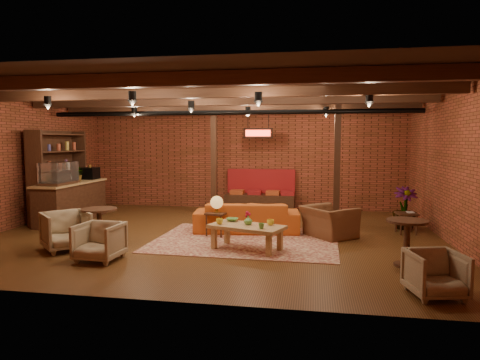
% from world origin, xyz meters
% --- Properties ---
extents(floor, '(10.00, 10.00, 0.00)m').
position_xyz_m(floor, '(0.00, 0.00, 0.00)').
color(floor, '#35210D').
rests_on(floor, ground).
extents(ceiling, '(10.00, 8.00, 0.02)m').
position_xyz_m(ceiling, '(0.00, 0.00, 3.20)').
color(ceiling, black).
rests_on(ceiling, wall_back).
extents(wall_back, '(10.00, 0.02, 3.20)m').
position_xyz_m(wall_back, '(0.00, 4.00, 1.60)').
color(wall_back, brown).
rests_on(wall_back, ground).
extents(wall_front, '(10.00, 0.02, 3.20)m').
position_xyz_m(wall_front, '(0.00, -4.00, 1.60)').
color(wall_front, brown).
rests_on(wall_front, ground).
extents(wall_left, '(0.02, 8.00, 3.20)m').
position_xyz_m(wall_left, '(-5.00, 0.00, 1.60)').
color(wall_left, brown).
rests_on(wall_left, ground).
extents(wall_right, '(0.02, 8.00, 3.20)m').
position_xyz_m(wall_right, '(5.00, 0.00, 1.60)').
color(wall_right, brown).
rests_on(wall_right, ground).
extents(ceiling_beams, '(9.80, 6.40, 0.22)m').
position_xyz_m(ceiling_beams, '(0.00, 0.00, 3.08)').
color(ceiling_beams, black).
rests_on(ceiling_beams, ceiling).
extents(ceiling_pipe, '(9.60, 0.12, 0.12)m').
position_xyz_m(ceiling_pipe, '(0.00, 1.60, 2.85)').
color(ceiling_pipe, black).
rests_on(ceiling_pipe, ceiling).
extents(post_left, '(0.16, 0.16, 3.20)m').
position_xyz_m(post_left, '(-0.60, 2.60, 1.60)').
color(post_left, black).
rests_on(post_left, ground).
extents(post_right, '(0.16, 0.16, 3.20)m').
position_xyz_m(post_right, '(2.80, 2.00, 1.60)').
color(post_right, black).
rests_on(post_right, ground).
extents(service_counter, '(0.80, 2.50, 1.60)m').
position_xyz_m(service_counter, '(-4.10, 1.00, 0.80)').
color(service_counter, black).
rests_on(service_counter, ground).
extents(plant_counter, '(0.35, 0.39, 0.30)m').
position_xyz_m(plant_counter, '(-4.00, 1.20, 1.22)').
color(plant_counter, '#337F33').
rests_on(plant_counter, service_counter).
extents(shelving_hutch, '(0.52, 2.00, 2.40)m').
position_xyz_m(shelving_hutch, '(-4.50, 1.10, 1.20)').
color(shelving_hutch, black).
rests_on(shelving_hutch, ground).
extents(banquette, '(2.10, 0.70, 1.00)m').
position_xyz_m(banquette, '(0.60, 3.55, 0.50)').
color(banquette, maroon).
rests_on(banquette, ground).
extents(service_sign, '(0.86, 0.06, 0.30)m').
position_xyz_m(service_sign, '(0.60, 3.10, 2.35)').
color(service_sign, '#FF3619').
rests_on(service_sign, ceiling).
extents(ceiling_spotlights, '(6.40, 4.40, 0.28)m').
position_xyz_m(ceiling_spotlights, '(0.00, 0.00, 2.86)').
color(ceiling_spotlights, black).
rests_on(ceiling_spotlights, ceiling).
extents(rug, '(3.93, 3.05, 0.01)m').
position_xyz_m(rug, '(0.80, -0.38, 0.01)').
color(rug, maroon).
rests_on(rug, floor).
extents(sofa, '(2.52, 1.23, 0.71)m').
position_xyz_m(sofa, '(0.68, 0.50, 0.35)').
color(sofa, '#B04B18').
rests_on(sofa, floor).
extents(coffee_table, '(1.59, 1.14, 0.74)m').
position_xyz_m(coffee_table, '(0.93, -1.15, 0.44)').
color(coffee_table, olive).
rests_on(coffee_table, floor).
extents(side_table_lamp, '(0.50, 0.50, 0.91)m').
position_xyz_m(side_table_lamp, '(0.08, -0.05, 0.69)').
color(side_table_lamp, black).
rests_on(side_table_lamp, floor).
extents(round_table_left, '(0.72, 0.72, 0.75)m').
position_xyz_m(round_table_left, '(-2.11, -1.25, 0.51)').
color(round_table_left, black).
rests_on(round_table_left, floor).
extents(armchair_a, '(1.11, 1.11, 0.84)m').
position_xyz_m(armchair_a, '(-2.55, -1.75, 0.42)').
color(armchair_a, beige).
rests_on(armchair_a, floor).
extents(armchair_b, '(0.77, 0.73, 0.75)m').
position_xyz_m(armchair_b, '(-1.54, -2.34, 0.38)').
color(armchair_b, beige).
rests_on(armchair_b, floor).
extents(armchair_right, '(1.20, 1.24, 0.92)m').
position_xyz_m(armchair_right, '(2.56, 0.26, 0.46)').
color(armchair_right, brown).
rests_on(armchair_right, floor).
extents(side_table_book, '(0.49, 0.49, 0.51)m').
position_xyz_m(side_table_book, '(4.32, 0.91, 0.45)').
color(side_table_book, black).
rests_on(side_table_book, floor).
extents(round_table_right, '(0.68, 0.68, 0.80)m').
position_xyz_m(round_table_right, '(3.79, -1.76, 0.53)').
color(round_table_right, black).
rests_on(round_table_right, floor).
extents(armchair_far, '(0.80, 0.77, 0.70)m').
position_xyz_m(armchair_far, '(3.87, -3.21, 0.35)').
color(armchair_far, beige).
rests_on(armchair_far, floor).
extents(plant_tall, '(1.91, 1.91, 3.05)m').
position_xyz_m(plant_tall, '(4.40, 1.50, 1.53)').
color(plant_tall, '#4C7F4C').
rests_on(plant_tall, floor).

